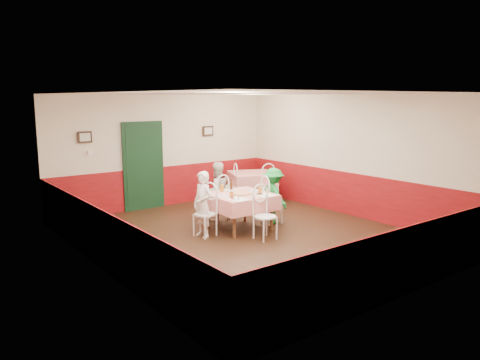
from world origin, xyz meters
TOP-DOWN VIEW (x-y plane):
  - floor at (0.00, 0.00)m, footprint 7.00×7.00m
  - ceiling at (0.00, 0.00)m, footprint 7.00×7.00m
  - back_wall at (0.00, 3.50)m, footprint 6.00×0.10m
  - front_wall at (0.00, -3.50)m, footprint 6.00×0.10m
  - left_wall at (-3.00, 0.00)m, footprint 0.10×7.00m
  - right_wall at (3.00, 0.00)m, footprint 0.10×7.00m
  - wainscot_back at (0.00, 3.48)m, footprint 6.00×0.03m
  - wainscot_front at (0.00, -3.48)m, footprint 6.00×0.03m
  - wainscot_left at (-2.98, 0.00)m, footprint 0.03×7.00m
  - wainscot_right at (2.98, 0.00)m, footprint 0.03×7.00m
  - door at (-0.60, 3.45)m, footprint 0.96×0.06m
  - picture_left at (-2.00, 3.45)m, footprint 0.32×0.03m
  - picture_right at (1.30, 3.45)m, footprint 0.32×0.03m
  - thermostat at (-1.90, 3.45)m, footprint 0.10×0.03m
  - main_table at (0.17, 0.55)m, footprint 1.26×1.26m
  - second_table at (2.10, 2.57)m, footprint 1.46×1.46m
  - chair_left at (-0.68, 0.58)m, footprint 0.49×0.49m
  - chair_right at (1.02, 0.52)m, footprint 0.48×0.48m
  - chair_far at (0.20, 1.40)m, footprint 0.47×0.47m
  - chair_near at (0.14, -0.30)m, footprint 0.44×0.44m
  - chair_second_a at (1.35, 2.57)m, footprint 0.55×0.55m
  - chair_second_b at (2.10, 1.82)m, footprint 0.55×0.55m
  - pizza at (0.17, 0.51)m, footprint 0.43×0.43m
  - plate_left at (-0.26, 0.57)m, footprint 0.26×0.26m
  - plate_right at (0.57, 0.56)m, footprint 0.26×0.26m
  - plate_far at (0.19, 0.94)m, footprint 0.26×0.26m
  - glass_a at (-0.22, 0.31)m, footprint 0.07×0.07m
  - glass_b at (0.54, 0.34)m, footprint 0.08×0.08m
  - glass_c at (0.01, 0.97)m, footprint 0.08×0.08m
  - beer_bottle at (0.26, 0.98)m, footprint 0.06×0.06m
  - shaker_a at (-0.26, 0.16)m, footprint 0.04×0.04m
  - shaker_b at (-0.22, 0.09)m, footprint 0.04×0.04m
  - shaker_c at (-0.27, 0.21)m, footprint 0.04×0.04m
  - menu_left at (-0.19, 0.14)m, footprint 0.34×0.43m
  - menu_right at (0.51, 0.15)m, footprint 0.39×0.46m
  - wallet at (0.46, 0.25)m, footprint 0.11×0.09m
  - diner_left at (-0.73, 0.58)m, footprint 0.36×0.51m
  - diner_far at (0.20, 1.45)m, footprint 0.72×0.60m
  - diner_right at (1.07, 0.52)m, footprint 0.50×0.81m

SIDE VIEW (x-z plane):
  - floor at x=0.00m, z-range 0.00..0.00m
  - main_table at x=0.17m, z-range -0.01..0.76m
  - second_table at x=2.10m, z-range -0.01..0.76m
  - chair_left at x=-0.68m, z-range 0.00..0.90m
  - chair_right at x=1.02m, z-range 0.00..0.90m
  - chair_far at x=0.20m, z-range 0.00..0.90m
  - chair_near at x=0.14m, z-range 0.00..0.90m
  - chair_second_a at x=1.35m, z-range 0.00..0.90m
  - chair_second_b at x=2.10m, z-range 0.00..0.90m
  - wainscot_back at x=0.00m, z-range 0.00..1.00m
  - wainscot_front at x=0.00m, z-range 0.00..1.00m
  - wainscot_left at x=-2.98m, z-range 0.00..1.00m
  - wainscot_right at x=2.98m, z-range 0.00..1.00m
  - diner_right at x=1.07m, z-range 0.00..1.22m
  - diner_left at x=-0.73m, z-range 0.00..1.31m
  - diner_far at x=0.20m, z-range 0.00..1.32m
  - menu_left at x=-0.19m, z-range 0.76..0.76m
  - menu_right at x=0.51m, z-range 0.76..0.76m
  - plate_left at x=-0.26m, z-range 0.76..0.77m
  - plate_right at x=0.57m, z-range 0.76..0.77m
  - plate_far at x=0.19m, z-range 0.76..0.77m
  - wallet at x=0.46m, z-range 0.76..0.78m
  - pizza at x=0.17m, z-range 0.76..0.79m
  - shaker_a at x=-0.26m, z-range 0.76..0.85m
  - shaker_b at x=-0.22m, z-range 0.76..0.85m
  - shaker_c at x=-0.27m, z-range 0.76..0.85m
  - glass_a at x=-0.22m, z-range 0.76..0.89m
  - glass_b at x=0.54m, z-range 0.76..0.90m
  - glass_c at x=0.01m, z-range 0.76..0.91m
  - beer_bottle at x=0.26m, z-range 0.76..0.96m
  - door at x=-0.60m, z-range 0.00..2.10m
  - back_wall at x=0.00m, z-range 0.00..2.80m
  - front_wall at x=0.00m, z-range 0.00..2.80m
  - left_wall at x=-3.00m, z-range 0.00..2.80m
  - right_wall at x=3.00m, z-range 0.00..2.80m
  - thermostat at x=-1.90m, z-range 1.45..1.55m
  - picture_left at x=-2.00m, z-range 1.72..1.98m
  - picture_right at x=1.30m, z-range 1.72..1.98m
  - ceiling at x=0.00m, z-range 2.80..2.80m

